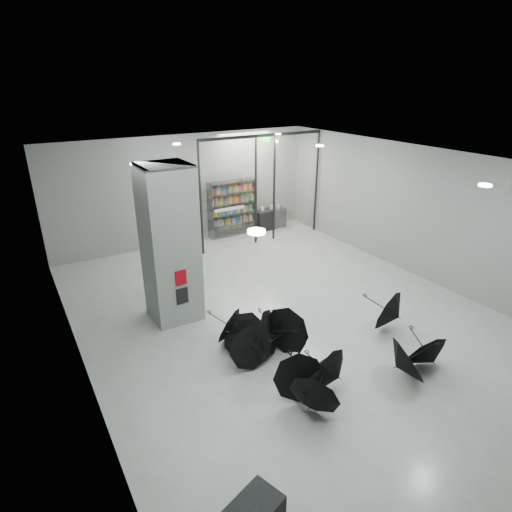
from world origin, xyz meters
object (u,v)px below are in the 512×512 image
column (170,245)px  shop_counter (270,219)px  umbrella_cluster (305,351)px  bookshelf (232,208)px

column → shop_counter: size_ratio=2.95×
column → umbrella_cluster: bearing=-63.8°
column → shop_counter: (5.95, 4.62, -1.59)m
bookshelf → shop_counter: bearing=-6.2°
bookshelf → shop_counter: bookshelf is taller
column → bookshelf: size_ratio=1.84×
column → shop_counter: column is taller
shop_counter → umbrella_cluster: size_ratio=0.28×
bookshelf → shop_counter: size_ratio=1.60×
shop_counter → umbrella_cluster: umbrella_cluster is taller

